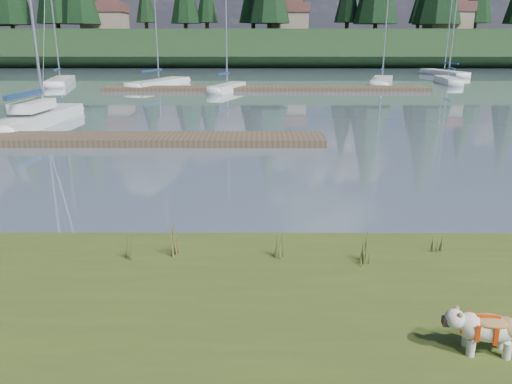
{
  "coord_description": "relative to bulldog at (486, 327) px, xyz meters",
  "views": [
    {
      "loc": [
        1.37,
        -10.62,
        4.0
      ],
      "look_at": [
        1.33,
        -0.5,
        0.88
      ],
      "focal_mm": 35.0,
      "sensor_mm": 36.0,
      "label": 1
    }
  ],
  "objects": [
    {
      "name": "dock_far",
      "position": [
        -2.12,
        35.37,
        -0.54
      ],
      "size": [
        26.0,
        2.2,
        0.3
      ],
      "primitive_type": "cube",
      "color": "#4C3D2C",
      "rests_on": "ground"
    },
    {
      "name": "ridge",
      "position": [
        -4.12,
        78.37,
        1.81
      ],
      "size": [
        200.0,
        20.0,
        5.0
      ],
      "primitive_type": "cube",
      "color": "#1A3018",
      "rests_on": "ground"
    },
    {
      "name": "weed_2",
      "position": [
        -0.92,
        2.64,
        -0.06
      ],
      "size": [
        0.17,
        0.14,
        0.67
      ],
      "color": "#475B23",
      "rests_on": "bank"
    },
    {
      "name": "sailboat_main",
      "position": [
        -13.38,
        19.47,
        -0.27
      ],
      "size": [
        2.01,
        8.23,
        11.81
      ],
      "rotation": [
        0.0,
        0.0,
        1.52
      ],
      "color": "white",
      "rests_on": "ground"
    },
    {
      "name": "dock_near",
      "position": [
        -8.12,
        14.37,
        -0.54
      ],
      "size": [
        16.0,
        2.0,
        0.3
      ],
      "primitive_type": "cube",
      "color": "#4C3D2C",
      "rests_on": "ground"
    },
    {
      "name": "house_2",
      "position": [
        25.88,
        74.37,
        6.62
      ],
      "size": [
        6.3,
        5.3,
        4.65
      ],
      "color": "gray",
      "rests_on": "ridge"
    },
    {
      "name": "sailboat_bg_0",
      "position": [
        -20.76,
        41.36,
        -0.37
      ],
      "size": [
        3.51,
        8.63,
        12.22
      ],
      "rotation": [
        0.0,
        0.0,
        1.8
      ],
      "color": "white",
      "rests_on": "ground"
    },
    {
      "name": "house_0",
      "position": [
        -26.12,
        75.37,
        6.62
      ],
      "size": [
        6.3,
        5.3,
        4.65
      ],
      "color": "gray",
      "rests_on": "ridge"
    },
    {
      "name": "sailboat_bg_3",
      "position": [
        8.7,
        41.61,
        -0.37
      ],
      "size": [
        3.88,
        8.47,
        12.21
      ],
      "rotation": [
        0.0,
        0.0,
        1.29
      ],
      "color": "white",
      "rests_on": "ground"
    },
    {
      "name": "weed_0",
      "position": [
        -4.24,
        2.86,
        -0.04
      ],
      "size": [
        0.17,
        0.14,
        0.71
      ],
      "color": "#475B23",
      "rests_on": "bank"
    },
    {
      "name": "bulldog",
      "position": [
        0.0,
        0.0,
        0.0
      ],
      "size": [
        0.92,
        0.44,
        0.54
      ],
      "rotation": [
        0.0,
        0.0,
        3.02
      ],
      "color": "silver",
      "rests_on": "bank"
    },
    {
      "name": "sailboat_bg_4",
      "position": [
        14.85,
        42.35,
        -0.36
      ],
      "size": [
        2.05,
        6.77,
        9.97
      ],
      "rotation": [
        0.0,
        0.0,
        1.46
      ],
      "color": "white",
      "rests_on": "ground"
    },
    {
      "name": "sailboat_bg_1",
      "position": [
        -11.09,
        39.71,
        -0.36
      ],
      "size": [
        4.8,
        8.95,
        13.18
      ],
      "rotation": [
        0.0,
        0.0,
        1.21
      ],
      "color": "white",
      "rests_on": "ground"
    },
    {
      "name": "weed_1",
      "position": [
        -2.37,
        2.72,
        -0.09
      ],
      "size": [
        0.17,
        0.14,
        0.58
      ],
      "color": "#475B23",
      "rests_on": "bank"
    },
    {
      "name": "weed_3",
      "position": [
        -4.98,
        2.66,
        -0.14
      ],
      "size": [
        0.17,
        0.14,
        0.47
      ],
      "color": "#475B23",
      "rests_on": "bank"
    },
    {
      "name": "sailboat_bg_2",
      "position": [
        -5.01,
        35.15,
        -0.35
      ],
      "size": [
        3.01,
        6.03,
        9.19
      ],
      "rotation": [
        0.0,
        0.0,
        1.25
      ],
      "color": "white",
      "rests_on": "ground"
    },
    {
      "name": "sailboat_bg_5",
      "position": [
        18.0,
        52.92,
        -0.37
      ],
      "size": [
        3.33,
        8.73,
        12.17
      ],
      "rotation": [
        0.0,
        0.0,
        1.77
      ],
      "color": "white",
      "rests_on": "ground"
    },
    {
      "name": "house_1",
      "position": [
        1.88,
        76.37,
        6.62
      ],
      "size": [
        6.3,
        5.3,
        4.65
      ],
      "color": "gray",
      "rests_on": "ridge"
    },
    {
      "name": "weed_5",
      "position": [
        0.45,
        2.94,
        -0.13
      ],
      "size": [
        0.17,
        0.14,
        0.51
      ],
      "color": "#475B23",
      "rests_on": "bank"
    },
    {
      "name": "mud_lip",
      "position": [
        -4.12,
        3.77,
        -0.62
      ],
      "size": [
        60.0,
        0.5,
        0.14
      ],
      "primitive_type": "cube",
      "color": "#33281C",
      "rests_on": "ground"
    },
    {
      "name": "ground",
      "position": [
        -4.12,
        35.37,
        -0.69
      ],
      "size": [
        200.0,
        200.0,
        0.0
      ],
      "primitive_type": "plane",
      "color": "slate",
      "rests_on": "ground"
    },
    {
      "name": "weed_4",
      "position": [
        -0.93,
        2.43,
        -0.19
      ],
      "size": [
        0.17,
        0.14,
        0.36
      ],
      "color": "#475B23",
      "rests_on": "bank"
    }
  ]
}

